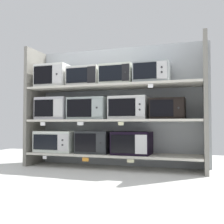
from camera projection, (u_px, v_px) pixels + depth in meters
name	position (u px, v px, depth m)	size (l,w,h in m)	color
ground	(81.00, 184.00, 2.78)	(6.35, 6.00, 0.02)	silver
back_panel	(118.00, 106.00, 4.02)	(2.55, 0.04, 1.69)	#9EA3A8
upright_left	(35.00, 107.00, 4.14)	(0.05, 0.50, 1.69)	gray
upright_right	(206.00, 103.00, 3.40)	(0.05, 0.50, 1.69)	gray
shelf_0	(112.00, 155.00, 3.74)	(2.35, 0.50, 0.03)	beige
microwave_0	(57.00, 141.00, 4.00)	(0.57, 0.40, 0.29)	silver
microwave_1	(94.00, 142.00, 3.82)	(0.45, 0.36, 0.30)	#2A2D30
microwave_2	(132.00, 143.00, 3.65)	(0.49, 0.42, 0.29)	black
price_tag_0	(45.00, 157.00, 3.77)	(0.06, 0.00, 0.04)	white
price_tag_1	(85.00, 159.00, 3.58)	(0.09, 0.00, 0.05)	orange
price_tag_2	(131.00, 161.00, 3.40)	(0.09, 0.00, 0.04)	beige
shelf_1	(112.00, 121.00, 3.76)	(2.35, 0.50, 0.03)	beige
microwave_3	(54.00, 109.00, 4.03)	(0.47, 0.35, 0.32)	#BAB8C1
microwave_4	(89.00, 109.00, 3.86)	(0.54, 0.40, 0.30)	#97A3A1
microwave_5	(129.00, 108.00, 3.69)	(0.50, 0.35, 0.30)	silver
microwave_6	(168.00, 109.00, 3.53)	(0.43, 0.37, 0.26)	black
price_tag_3	(43.00, 124.00, 3.79)	(0.07, 0.00, 0.05)	white
price_tag_4	(80.00, 124.00, 3.62)	(0.09, 0.00, 0.04)	white
price_tag_5	(121.00, 124.00, 3.45)	(0.07, 0.00, 0.04)	beige
shelf_2	(112.00, 87.00, 3.78)	(2.35, 0.50, 0.03)	beige
microwave_7	(54.00, 77.00, 4.05)	(0.46, 0.41, 0.33)	silver
microwave_8	(85.00, 77.00, 3.90)	(0.45, 0.35, 0.27)	silver
microwave_9	(118.00, 75.00, 3.75)	(0.43, 0.39, 0.27)	silver
microwave_10	(152.00, 73.00, 3.61)	(0.44, 0.43, 0.27)	#97A1A3
price_tag_6	(150.00, 86.00, 3.36)	(0.06, 0.00, 0.05)	white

